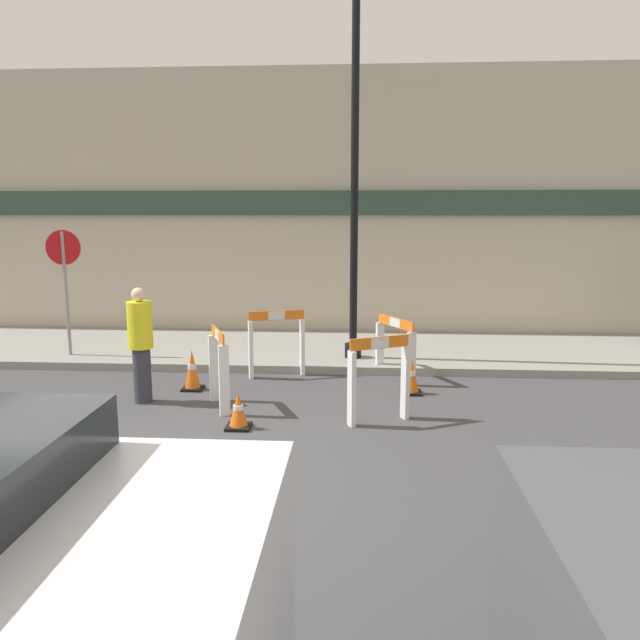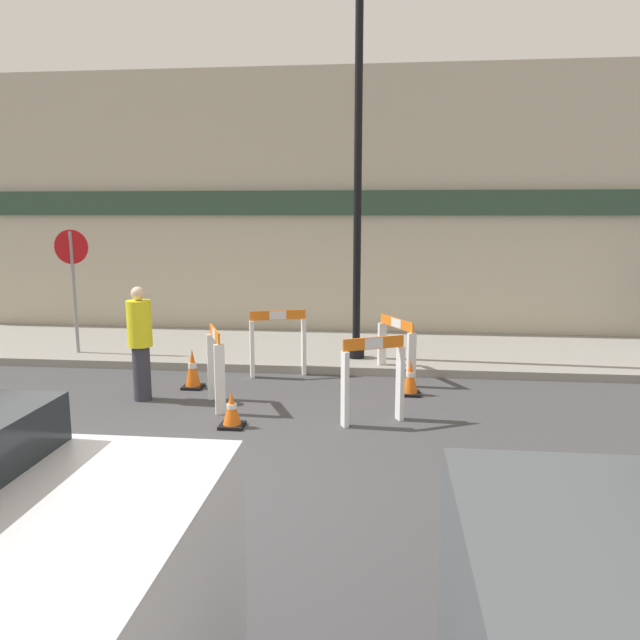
% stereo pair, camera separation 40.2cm
% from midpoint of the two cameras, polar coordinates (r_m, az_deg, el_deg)
% --- Properties ---
extents(ground_plane, '(60.00, 60.00, 0.00)m').
position_cam_midpoint_polar(ground_plane, '(6.36, -18.15, -15.04)').
color(ground_plane, '#424244').
extents(sidewalk_slab, '(18.00, 3.14, 0.13)m').
position_cam_midpoint_polar(sidewalk_slab, '(11.90, -7.34, -2.62)').
color(sidewalk_slab, gray).
rests_on(sidewalk_slab, ground_plane).
extents(storefront_facade, '(18.00, 0.22, 5.50)m').
position_cam_midpoint_polar(storefront_facade, '(13.23, -6.23, 10.39)').
color(storefront_facade, '#BCB29E').
rests_on(storefront_facade, ground_plane).
extents(streetlamp_post, '(0.44, 0.44, 6.32)m').
position_cam_midpoint_polar(streetlamp_post, '(10.66, 2.10, 17.99)').
color(streetlamp_post, black).
rests_on(streetlamp_post, sidewalk_slab).
extents(stop_sign, '(0.60, 0.06, 2.19)m').
position_cam_midpoint_polar(stop_sign, '(11.73, -23.22, 4.07)').
color(stop_sign, gray).
rests_on(stop_sign, sidewalk_slab).
extents(barricade_0, '(0.60, 0.93, 0.98)m').
position_cam_midpoint_polar(barricade_0, '(9.91, 5.72, -2.28)').
color(barricade_0, white).
rests_on(barricade_0, ground_plane).
extents(barricade_1, '(0.89, 0.42, 1.07)m').
position_cam_midpoint_polar(barricade_1, '(10.01, -5.13, -1.92)').
color(barricade_1, white).
rests_on(barricade_1, ground_plane).
extents(barricade_2, '(0.43, 0.74, 1.09)m').
position_cam_midpoint_polar(barricade_2, '(8.53, -10.59, -4.21)').
color(barricade_2, white).
rests_on(barricade_2, ground_plane).
extents(barricade_3, '(0.79, 0.48, 1.10)m').
position_cam_midpoint_polar(barricade_3, '(7.83, 3.96, -5.22)').
color(barricade_3, white).
rests_on(barricade_3, ground_plane).
extents(traffic_cone_0, '(0.30, 0.30, 0.61)m').
position_cam_midpoint_polar(traffic_cone_0, '(9.53, -12.79, -4.55)').
color(traffic_cone_0, black).
rests_on(traffic_cone_0, ground_plane).
extents(traffic_cone_1, '(0.30, 0.30, 0.52)m').
position_cam_midpoint_polar(traffic_cone_1, '(9.18, 7.10, -5.20)').
color(traffic_cone_1, black).
rests_on(traffic_cone_1, ground_plane).
extents(traffic_cone_2, '(0.30, 0.30, 0.45)m').
position_cam_midpoint_polar(traffic_cone_2, '(7.79, -8.97, -8.27)').
color(traffic_cone_2, black).
rests_on(traffic_cone_2, ground_plane).
extents(person_worker, '(0.41, 0.41, 1.61)m').
position_cam_midpoint_polar(person_worker, '(8.98, -17.31, -1.90)').
color(person_worker, '#33333D').
rests_on(person_worker, ground_plane).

